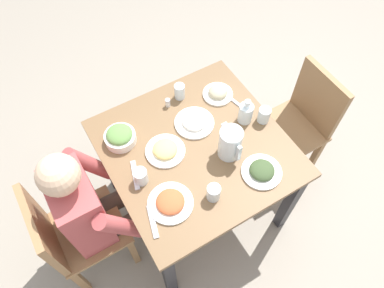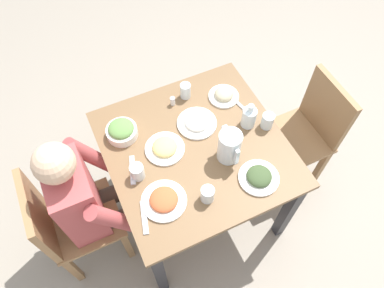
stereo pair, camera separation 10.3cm
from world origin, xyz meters
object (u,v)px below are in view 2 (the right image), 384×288
at_px(oil_carafe, 249,118).
at_px(water_glass_far_left, 137,172).
at_px(salad_bowl, 122,131).
at_px(plate_beans, 224,95).
at_px(plate_fries, 165,148).
at_px(dining_table, 196,158).
at_px(water_pitcher, 229,146).
at_px(chair_near, 67,221).
at_px(diner_near, 96,196).
at_px(water_glass_center, 267,121).
at_px(salt_shaker, 173,101).
at_px(plate_dolmas, 259,177).
at_px(water_glass_by_pitcher, 185,91).
at_px(plate_yoghurt, 197,122).
at_px(plate_rice_curry, 164,200).
at_px(water_glass_near_right, 208,194).
at_px(chair_far, 307,130).

bearing_deg(oil_carafe, water_glass_far_left, -86.01).
height_order(salad_bowl, plate_beans, salad_bowl).
distance_m(plate_fries, plate_beans, 0.49).
bearing_deg(plate_fries, plate_beans, 112.39).
xyz_separation_m(plate_beans, oil_carafe, (0.23, 0.03, 0.04)).
relative_size(dining_table, water_pitcher, 5.00).
xyz_separation_m(chair_near, diner_near, (0.00, 0.20, 0.14)).
relative_size(water_glass_center, salt_shaker, 1.71).
xyz_separation_m(salad_bowl, salt_shaker, (-0.08, 0.34, -0.01)).
bearing_deg(chair_near, salt_shaker, 111.18).
bearing_deg(plate_fries, salt_shaker, 148.64).
bearing_deg(plate_dolmas, diner_near, -112.26).
relative_size(water_pitcher, plate_beans, 1.06).
bearing_deg(plate_beans, water_pitcher, -24.50).
distance_m(plate_dolmas, water_glass_by_pitcher, 0.66).
bearing_deg(plate_beans, salt_shaker, -105.36).
xyz_separation_m(plate_yoghurt, plate_rice_curry, (0.35, -0.35, -0.00)).
relative_size(diner_near, salad_bowl, 6.73).
bearing_deg(water_glass_near_right, plate_fries, -167.18).
distance_m(water_glass_by_pitcher, water_glass_center, 0.50).
bearing_deg(salt_shaker, dining_table, -1.18).
xyz_separation_m(plate_rice_curry, plate_beans, (-0.46, 0.58, 0.00)).
bearing_deg(plate_rice_curry, water_glass_by_pitcher, 146.46).
bearing_deg(water_pitcher, chair_near, -98.65).
height_order(plate_rice_curry, plate_fries, plate_fries).
relative_size(dining_table, chair_far, 1.12).
bearing_deg(plate_beans, chair_near, -78.17).
bearing_deg(water_glass_near_right, plate_dolmas, 87.26).
bearing_deg(dining_table, water_pitcher, 47.12).
relative_size(plate_rice_curry, oil_carafe, 1.38).
bearing_deg(water_pitcher, oil_carafe, 124.67).
relative_size(plate_rice_curry, water_glass_near_right, 2.48).
relative_size(plate_yoghurt, water_glass_by_pitcher, 2.32).
bearing_deg(salt_shaker, plate_beans, 74.64).
distance_m(water_glass_far_left, salt_shaker, 0.50).
xyz_separation_m(diner_near, salad_bowl, (-0.22, 0.25, 0.17)).
distance_m(plate_rice_curry, water_glass_center, 0.72).
bearing_deg(diner_near, salt_shaker, 117.52).
height_order(plate_yoghurt, water_glass_by_pitcher, water_glass_by_pitcher).
xyz_separation_m(water_glass_by_pitcher, water_glass_near_right, (0.64, -0.17, -0.00)).
xyz_separation_m(salad_bowl, plate_yoghurt, (0.11, 0.40, -0.03)).
xyz_separation_m(chair_near, water_glass_near_right, (0.31, 0.71, 0.32)).
relative_size(water_glass_center, oil_carafe, 0.56).
relative_size(chair_near, plate_fries, 3.97).
relative_size(plate_dolmas, water_glass_far_left, 2.34).
xyz_separation_m(water_glass_far_left, salt_shaker, (-0.36, 0.35, -0.02)).
bearing_deg(salt_shaker, plate_rice_curry, -27.57).
relative_size(dining_table, chair_near, 1.12).
bearing_deg(water_glass_by_pitcher, plate_rice_curry, -33.54).
height_order(plate_yoghurt, water_glass_near_right, water_glass_near_right).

